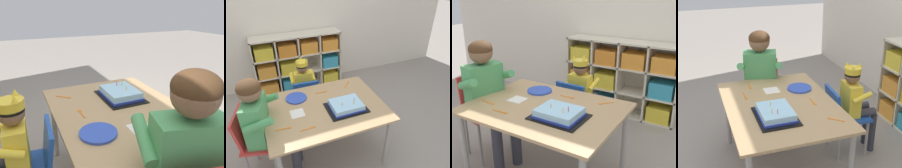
{
  "view_description": "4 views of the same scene",
  "coord_description": "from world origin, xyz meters",
  "views": [
    {
      "loc": [
        -1.19,
        0.6,
        1.26
      ],
      "look_at": [
        0.02,
        0.05,
        0.79
      ],
      "focal_mm": 35.38,
      "sensor_mm": 36.0,
      "label": 1
    },
    {
      "loc": [
        -0.51,
        -1.6,
        1.87
      ],
      "look_at": [
        0.16,
        0.05,
        0.8
      ],
      "focal_mm": 34.94,
      "sensor_mm": 36.0,
      "label": 2
    },
    {
      "loc": [
        1.11,
        -1.56,
        1.47
      ],
      "look_at": [
        0.13,
        0.06,
        0.79
      ],
      "focal_mm": 45.12,
      "sensor_mm": 36.0,
      "label": 3
    },
    {
      "loc": [
        2.1,
        -0.63,
        1.72
      ],
      "look_at": [
        0.07,
        0.05,
        0.79
      ],
      "focal_mm": 50.38,
      "sensor_mm": 36.0,
      "label": 4
    }
  ],
  "objects": [
    {
      "name": "activity_table",
      "position": [
        0.0,
        0.0,
        0.54
      ],
      "size": [
        1.14,
        0.85,
        0.6
      ],
      "color": "tan",
      "rests_on": "ground"
    },
    {
      "name": "adult_helper_seated",
      "position": [
        -0.56,
        -0.02,
        0.64
      ],
      "size": [
        0.47,
        0.45,
        1.04
      ],
      "rotation": [
        0.0,
        0.0,
        1.31
      ],
      "color": "#4C9E5B",
      "rests_on": "ground"
    },
    {
      "name": "paper_plate_stack",
      "position": [
        -0.22,
        0.24,
        0.61
      ],
      "size": [
        0.21,
        0.21,
        0.01
      ],
      "primitive_type": "cylinder",
      "color": "blue",
      "rests_on": "activity_table"
    },
    {
      "name": "classroom_chair_blue",
      "position": [
        -0.05,
        0.59,
        0.38
      ],
      "size": [
        0.34,
        0.35,
        0.63
      ],
      "rotation": [
        0.0,
        0.0,
        3.08
      ],
      "color": "#1E4CA8",
      "rests_on": "ground"
    },
    {
      "name": "fork_near_cake_tray",
      "position": [
        0.36,
        0.29,
        0.61
      ],
      "size": [
        0.1,
        0.1,
        0.0
      ],
      "rotation": [
        0.0,
        0.0,
        0.83
      ],
      "color": "orange",
      "rests_on": "activity_table"
    },
    {
      "name": "storage_cubby_shelf",
      "position": [
        0.05,
        1.45,
        0.42
      ],
      "size": [
        1.31,
        0.3,
        0.87
      ],
      "color": "beige",
      "rests_on": "ground"
    },
    {
      "name": "child_with_crown",
      "position": [
        -0.05,
        0.69,
        0.53
      ],
      "size": [
        0.3,
        0.31,
        0.85
      ],
      "rotation": [
        0.0,
        0.0,
        3.08
      ],
      "color": "yellow",
      "rests_on": "ground"
    },
    {
      "name": "fork_near_child_seat",
      "position": [
        0.05,
        0.25,
        0.61
      ],
      "size": [
        0.12,
        0.02,
        0.0
      ],
      "rotation": [
        0.0,
        0.0,
        3.17
      ],
      "color": "orange",
      "rests_on": "activity_table"
    },
    {
      "name": "fork_beside_plate_stack",
      "position": [
        -0.22,
        -0.24,
        0.61
      ],
      "size": [
        0.13,
        0.02,
        0.0
      ],
      "rotation": [
        0.0,
        0.0,
        3.19
      ],
      "color": "orange",
      "rests_on": "activity_table"
    },
    {
      "name": "fork_scattered_mid_table",
      "position": [
        -0.42,
        -0.16,
        0.61
      ],
      "size": [
        0.14,
        0.03,
        0.0
      ],
      "rotation": [
        0.0,
        0.0,
        3.06
      ],
      "color": "orange",
      "rests_on": "activity_table"
    },
    {
      "name": "birthday_cake_on_tray",
      "position": [
        0.18,
        -0.09,
        0.63
      ],
      "size": [
        0.37,
        0.29,
        0.1
      ],
      "color": "black",
      "rests_on": "activity_table"
    },
    {
      "name": "ground",
      "position": [
        0.0,
        0.0,
        0.0
      ],
      "size": [
        16.0,
        16.0,
        0.0
      ],
      "primitive_type": "plane",
      "color": "gray"
    },
    {
      "name": "paper_napkin_square",
      "position": [
        -0.26,
        -0.0,
        0.61
      ],
      "size": [
        0.13,
        0.13,
        0.0
      ],
      "primitive_type": "cube",
      "rotation": [
        0.0,
        0.0,
        -0.01
      ],
      "color": "white",
      "rests_on": "activity_table"
    },
    {
      "name": "classroom_chair_adult_side",
      "position": [
        -0.67,
        0.01,
        0.45
      ],
      "size": [
        0.4,
        0.42,
        0.73
      ],
      "rotation": [
        0.0,
        0.0,
        1.31
      ],
      "color": "red",
      "rests_on": "ground"
    }
  ]
}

